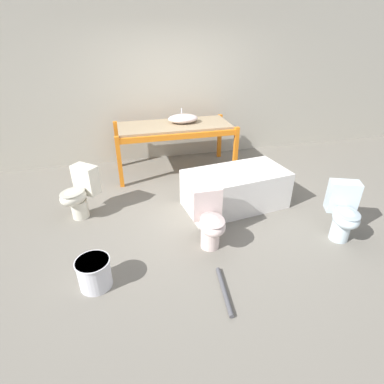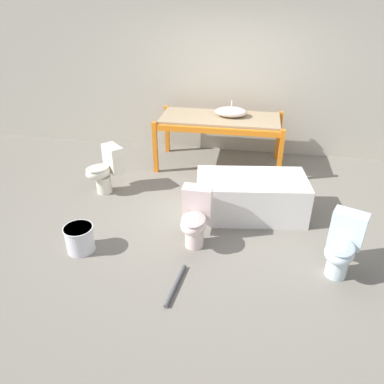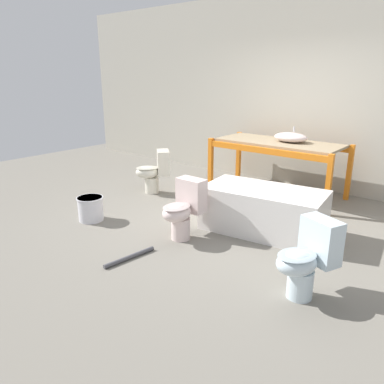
{
  "view_description": "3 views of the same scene",
  "coord_description": "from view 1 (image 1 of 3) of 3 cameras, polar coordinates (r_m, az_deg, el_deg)",
  "views": [
    {
      "loc": [
        -1.11,
        -3.66,
        2.33
      ],
      "look_at": [
        -0.34,
        -0.63,
        0.62
      ],
      "focal_mm": 28.0,
      "sensor_mm": 36.0,
      "label": 1
    },
    {
      "loc": [
        0.39,
        -4.51,
        2.84
      ],
      "look_at": [
        -0.26,
        -0.67,
        0.61
      ],
      "focal_mm": 35.0,
      "sensor_mm": 36.0,
      "label": 2
    },
    {
      "loc": [
        2.52,
        -4.0,
        1.89
      ],
      "look_at": [
        -0.22,
        -0.65,
        0.52
      ],
      "focal_mm": 35.0,
      "sensor_mm": 36.0,
      "label": 3
    }
  ],
  "objects": [
    {
      "name": "sink_basin",
      "position": [
        5.42,
        -1.73,
        13.82
      ],
      "size": [
        0.53,
        0.37,
        0.23
      ],
      "color": "silver",
      "rests_on": "shelving_rack"
    },
    {
      "name": "bucket_white",
      "position": [
        3.28,
        -18.1,
        -14.4
      ],
      "size": [
        0.35,
        0.35,
        0.32
      ],
      "color": "silver",
      "rests_on": "ground_plane"
    },
    {
      "name": "bathtub_main",
      "position": [
        4.39,
        8.27,
        1.03
      ],
      "size": [
        1.54,
        0.93,
        0.55
      ],
      "rotation": [
        0.0,
        0.0,
        0.13
      ],
      "color": "white",
      "rests_on": "ground_plane"
    },
    {
      "name": "toilet_extra",
      "position": [
        3.54,
        3.33,
        -5.03
      ],
      "size": [
        0.35,
        0.55,
        0.7
      ],
      "rotation": [
        0.0,
        0.0,
        -0.01
      ],
      "color": "silver",
      "rests_on": "ground_plane"
    },
    {
      "name": "ground_plane",
      "position": [
        4.48,
        2.21,
        -2.73
      ],
      "size": [
        12.0,
        12.0,
        0.0
      ],
      "primitive_type": "plane",
      "color": "slate"
    },
    {
      "name": "toilet_far",
      "position": [
        4.37,
        -20.6,
        -0.01
      ],
      "size": [
        0.61,
        0.62,
        0.7
      ],
      "rotation": [
        0.0,
        0.0,
        -0.74
      ],
      "color": "silver",
      "rests_on": "ground_plane"
    },
    {
      "name": "loose_pipe",
      "position": [
        3.18,
        6.15,
        -18.2
      ],
      "size": [
        0.12,
        0.62,
        0.05
      ],
      "color": "#4C4C51",
      "rests_on": "ground_plane"
    },
    {
      "name": "warehouse_wall_rear",
      "position": [
        5.93,
        -3.68,
        21.56
      ],
      "size": [
        10.8,
        0.08,
        3.2
      ],
      "color": "#B2AD9E",
      "rests_on": "ground_plane"
    },
    {
      "name": "shelving_rack",
      "position": [
        5.38,
        -3.37,
        11.65
      ],
      "size": [
        2.07,
        0.94,
        0.87
      ],
      "color": "orange",
      "rests_on": "ground_plane"
    },
    {
      "name": "toilet_near",
      "position": [
        4.1,
        26.89,
        -3.34
      ],
      "size": [
        0.51,
        0.63,
        0.7
      ],
      "rotation": [
        0.0,
        0.0,
        -0.4
      ],
      "color": "silver",
      "rests_on": "ground_plane"
    }
  ]
}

